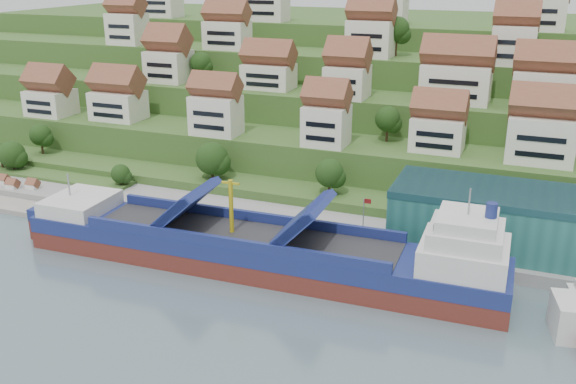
% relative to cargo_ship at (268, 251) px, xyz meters
% --- Properties ---
extents(ground, '(300.00, 300.00, 0.00)m').
position_rel_cargo_ship_xyz_m(ground, '(-5.43, 1.38, -3.34)').
color(ground, slate).
rests_on(ground, ground).
extents(quay, '(180.00, 14.00, 2.20)m').
position_rel_cargo_ship_xyz_m(quay, '(14.57, 16.38, -2.24)').
color(quay, gray).
rests_on(quay, ground).
extents(pebble_beach, '(45.00, 20.00, 1.00)m').
position_rel_cargo_ship_xyz_m(pebble_beach, '(-63.43, 13.38, -2.84)').
color(pebble_beach, gray).
rests_on(pebble_beach, ground).
extents(hillside, '(260.00, 128.00, 31.00)m').
position_rel_cargo_ship_xyz_m(hillside, '(-5.43, 104.94, 7.32)').
color(hillside, '#2D4C1E').
rests_on(hillside, ground).
extents(hillside_village, '(152.11, 61.88, 28.85)m').
position_rel_cargo_ship_xyz_m(hillside_village, '(1.12, 62.70, 21.21)').
color(hillside_village, silver).
rests_on(hillside_village, ground).
extents(hillside_trees, '(140.02, 62.40, 31.53)m').
position_rel_cargo_ship_xyz_m(hillside_trees, '(-9.38, 45.04, 12.97)').
color(hillside_trees, '#204216').
rests_on(hillside_trees, ground).
extents(flagpole, '(1.28, 0.16, 8.00)m').
position_rel_cargo_ship_xyz_m(flagpole, '(12.68, 11.38, 3.54)').
color(flagpole, gray).
rests_on(flagpole, quay).
extents(beach_huts, '(14.40, 3.70, 2.20)m').
position_rel_cargo_ship_xyz_m(beach_huts, '(-65.43, 12.13, -1.24)').
color(beach_huts, white).
rests_on(beach_huts, pebble_beach).
extents(cargo_ship, '(79.54, 14.20, 17.60)m').
position_rel_cargo_ship_xyz_m(cargo_ship, '(0.00, 0.00, 0.00)').
color(cargo_ship, '#5C241C').
rests_on(cargo_ship, ground).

